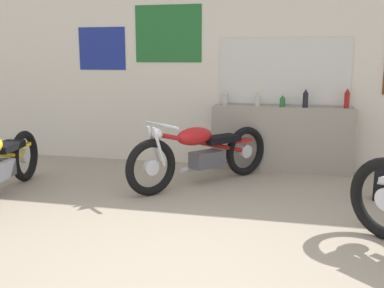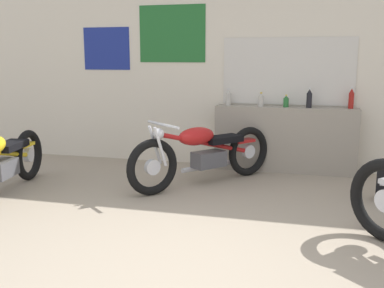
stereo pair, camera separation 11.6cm
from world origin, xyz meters
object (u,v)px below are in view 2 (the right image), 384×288
Objects in this scene: bottle_leftmost at (228,98)px; bottle_center at (286,102)px; bottle_rightmost at (351,99)px; bottle_left_center at (261,100)px; motorcycle_red at (204,153)px; bottle_right_center at (309,99)px.

bottle_leftmost is 1.38× the size of bottle_center.
bottle_left_center is at bearing -178.22° from bottle_rightmost.
bottle_leftmost is at bearing 173.85° from bottle_left_center.
bottle_leftmost is 0.81× the size of bottle_rightmost.
bottle_leftmost reaches higher than motorcycle_red.
bottle_center is 1.42m from motorcycle_red.
bottle_leftmost is 0.47m from bottle_left_center.
bottle_leftmost is 1.64m from bottle_rightmost.
bottle_center is (0.34, -0.00, -0.01)m from bottle_left_center.
bottle_center is at bearing -3.88° from bottle_leftmost.
bottle_left_center is at bearing 179.25° from bottle_center.
motorcycle_red is (-0.12, -0.97, -0.60)m from bottle_leftmost.
bottle_left_center is at bearing 178.99° from bottle_right_center.
bottle_leftmost is at bearing 179.54° from bottle_rightmost.
bottle_leftmost is 1.11m from bottle_right_center.
bottle_left_center is 0.34m from bottle_center.
bottle_left_center is 1.18m from bottle_rightmost.
bottle_center is at bearing -177.19° from bottle_rightmost.
bottle_center is at bearing 178.70° from bottle_right_center.
bottle_leftmost reaches higher than bottle_left_center.
bottle_right_center reaches higher than bottle_center.
bottle_center is at bearing -0.75° from bottle_left_center.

